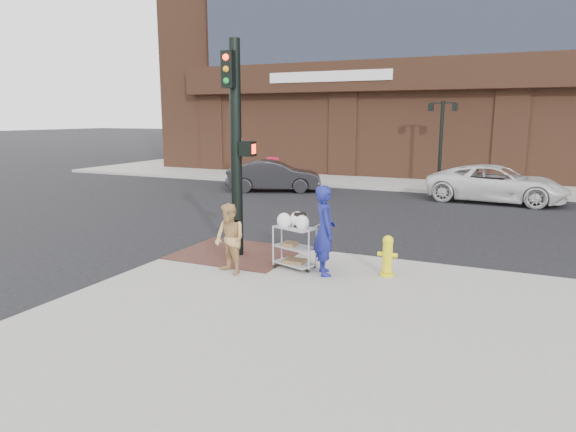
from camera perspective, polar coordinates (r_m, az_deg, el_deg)
The scene contains 13 objects.
ground at distance 11.61m, azimuth -5.36°, elevation -6.23°, with size 220.00×220.00×0.00m, color black.
brick_curb_ramp at distance 12.61m, azimuth -5.72°, elevation -4.10°, with size 2.80×2.40×0.01m, color #492822.
lamp_post at distance 25.87m, azimuth 16.66°, elevation 8.76°, with size 1.32×0.22×4.00m.
parking_sign at distance 28.42m, azimuth -5.39°, elevation 6.56°, with size 0.05×0.05×2.20m, color black.
traffic_signal_pole at distance 12.02m, azimuth -5.76°, elevation 8.09°, with size 0.61×0.51×5.00m.
woman_blue at distance 10.71m, azimuth 4.11°, elevation -1.61°, with size 0.69×0.45×1.89m, color navy.
pedestrian_tan at distance 10.85m, azimuth -6.50°, elevation -2.56°, with size 0.73×0.57×1.50m, color tan.
sedan_dark at distance 23.88m, azimuth -1.58°, elevation 4.47°, with size 1.51×4.33×1.43m, color black.
minivan_white at distance 22.47m, azimuth 22.14°, elevation 3.34°, with size 2.48×5.38×1.49m, color silver.
utility_cart at distance 11.21m, azimuth 0.76°, elevation -3.02°, with size 1.01×0.77×1.25m.
fire_hydrant at distance 10.87m, azimuth 11.00°, elevation -4.32°, with size 0.41×0.29×0.87m.
newsbox_red at distance 27.59m, azimuth -1.70°, elevation 5.37°, with size 0.48×0.43×1.14m, color red.
newsbox_yellow at distance 27.95m, azimuth -3.08°, elevation 5.19°, with size 0.38×0.34×0.91m, color gold.
Camera 1 is at (5.53, -9.62, 3.43)m, focal length 32.00 mm.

